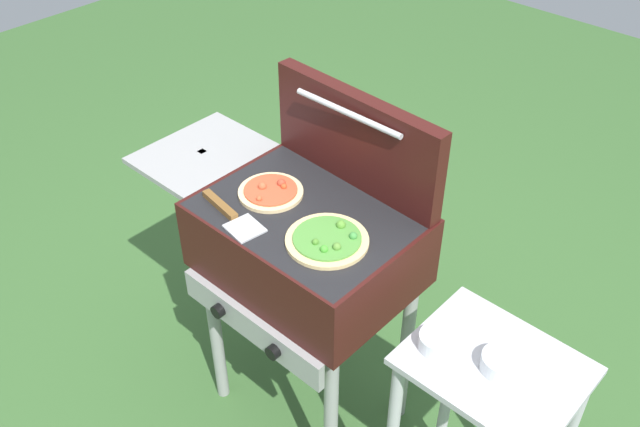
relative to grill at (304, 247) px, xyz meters
The scene contains 9 objects.
ground_plane 0.76m from the grill, 17.39° to the left, with size 8.00×8.00×0.00m, color #38602D.
grill is the anchor object (origin of this frame).
grill_lid_open 0.37m from the grill, 86.33° to the left, with size 0.63×0.09×0.30m.
pizza_veggie 0.22m from the grill, 21.00° to the right, with size 0.23×0.23×0.04m.
pizza_pepperoni 0.20m from the grill, behind, with size 0.20×0.20×0.04m.
spatula 0.26m from the grill, 129.79° to the right, with size 0.27×0.10×0.02m.
prep_table 0.71m from the grill, ahead, with size 0.44×0.36×0.76m.
topping_bowl_near 0.53m from the grill, ahead, with size 0.10×0.10×0.04m.
topping_bowl_far 0.69m from the grill, ahead, with size 0.10×0.10×0.04m.
Camera 1 is at (1.11, -1.16, 2.16)m, focal length 39.08 mm.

